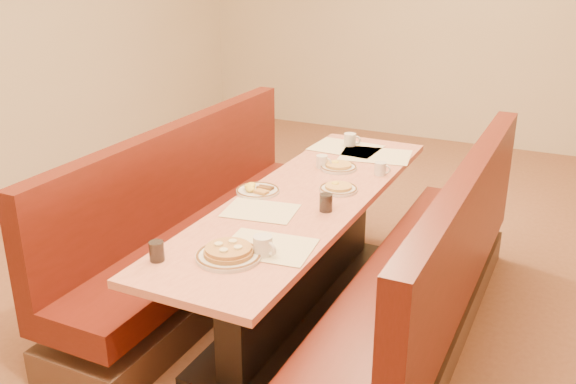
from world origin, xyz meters
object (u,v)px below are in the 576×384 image
at_px(diner_table, 304,256).
at_px(coffee_mug_b, 322,161).
at_px(coffee_mug_d, 350,140).
at_px(coffee_mug_a, 263,246).
at_px(coffee_mug_c, 381,168).
at_px(booth_left, 199,234).
at_px(pancake_plate, 229,254).
at_px(soda_tumbler_near, 157,251).
at_px(soda_tumbler_mid, 326,203).
at_px(booth_right, 428,285).
at_px(eggs_plate, 257,190).

distance_m(diner_table, coffee_mug_b, 0.66).
bearing_deg(coffee_mug_d, coffee_mug_a, -97.42).
bearing_deg(coffee_mug_c, coffee_mug_b, -172.37).
distance_m(booth_left, pancake_plate, 1.20).
bearing_deg(soda_tumbler_near, diner_table, 75.10).
height_order(booth_left, coffee_mug_b, booth_left).
relative_size(coffee_mug_c, soda_tumbler_near, 1.12).
relative_size(pancake_plate, soda_tumbler_mid, 3.12).
distance_m(diner_table, coffee_mug_a, 0.88).
relative_size(diner_table, booth_right, 1.00).
bearing_deg(soda_tumbler_mid, coffee_mug_c, 83.35).
bearing_deg(soda_tumbler_near, coffee_mug_b, 83.84).
xyz_separation_m(eggs_plate, soda_tumbler_near, (0.00, -0.94, 0.03)).
distance_m(eggs_plate, coffee_mug_a, 0.80).
relative_size(coffee_mug_b, soda_tumbler_mid, 1.09).
bearing_deg(coffee_mug_d, booth_right, -65.57).
bearing_deg(booth_right, diner_table, 180.00).
height_order(coffee_mug_b, soda_tumbler_near, soda_tumbler_near).
relative_size(coffee_mug_d, soda_tumbler_near, 1.28).
relative_size(booth_left, soda_tumbler_near, 26.89).
height_order(pancake_plate, coffee_mug_a, coffee_mug_a).
xyz_separation_m(booth_left, coffee_mug_a, (0.87, -0.76, 0.44)).
xyz_separation_m(coffee_mug_b, coffee_mug_c, (0.38, 0.03, -0.00)).
distance_m(booth_right, pancake_plate, 1.19).
bearing_deg(soda_tumbler_mid, coffee_mug_d, 104.57).
xyz_separation_m(pancake_plate, soda_tumbler_mid, (0.18, 0.70, 0.02)).
bearing_deg(soda_tumbler_mid, eggs_plate, 169.98).
relative_size(booth_left, eggs_plate, 10.04).
height_order(coffee_mug_b, coffee_mug_d, coffee_mug_d).
bearing_deg(coffee_mug_d, coffee_mug_b, -104.88).
height_order(booth_right, coffee_mug_d, booth_right).
relative_size(booth_left, coffee_mug_a, 20.07).
bearing_deg(diner_table, coffee_mug_b, 102.04).
relative_size(coffee_mug_b, soda_tumbler_near, 1.12).
bearing_deg(soda_tumbler_near, coffee_mug_a, 31.78).
bearing_deg(pancake_plate, coffee_mug_c, 79.27).
xyz_separation_m(coffee_mug_b, coffee_mug_d, (-0.01, 0.51, 0.01)).
distance_m(pancake_plate, soda_tumbler_mid, 0.72).
distance_m(pancake_plate, coffee_mug_a, 0.16).
height_order(eggs_plate, soda_tumbler_near, soda_tumbler_near).
bearing_deg(eggs_plate, booth_left, 171.51).
xyz_separation_m(booth_left, coffee_mug_b, (0.63, 0.50, 0.43)).
distance_m(booth_left, eggs_plate, 0.62).
bearing_deg(booth_right, pancake_plate, -130.43).
relative_size(diner_table, pancake_plate, 8.32).
relative_size(booth_right, coffee_mug_d, 21.08).
height_order(eggs_plate, coffee_mug_a, coffee_mug_a).
bearing_deg(coffee_mug_c, pancake_plate, -97.95).
distance_m(coffee_mug_b, soda_tumbler_mid, 0.71).
relative_size(booth_right, coffee_mug_c, 24.00).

